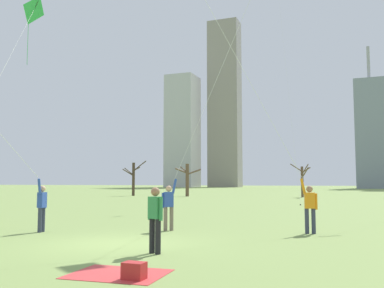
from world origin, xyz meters
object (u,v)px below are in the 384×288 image
object	(u,v)px
kite_flyer_midfield_center_orange	(186,161)
picnic_spot	(127,272)
kite_flyer_midfield_right_red	(1,156)
bystander_far_off_by_trees	(155,216)
bare_tree_leftmost	(187,178)
bare_tree_center	(134,178)
bare_tree_far_right_edge	(303,179)
kite_flyer_midfield_left_white	(256,104)

from	to	relation	value
kite_flyer_midfield_center_orange	picnic_spot	distance (m)	8.34
kite_flyer_midfield_center_orange	kite_flyer_midfield_right_red	bearing A→B (deg)	-139.19
bystander_far_off_by_trees	bare_tree_leftmost	distance (m)	42.33
kite_flyer_midfield_center_orange	bare_tree_center	xyz separation A→B (m)	(-20.74, 34.07, -0.23)
bare_tree_far_right_edge	bare_tree_center	size ratio (longest dim) A/B	0.86
kite_flyer_midfield_left_white	bare_tree_center	world-z (taller)	kite_flyer_midfield_left_white
picnic_spot	bare_tree_far_right_edge	size ratio (longest dim) A/B	0.49
kite_flyer_midfield_right_red	bare_tree_center	bearing A→B (deg)	112.67
kite_flyer_midfield_center_orange	picnic_spot	size ratio (longest dim) A/B	6.72
picnic_spot	kite_flyer_midfield_center_orange	bearing A→B (deg)	103.75
kite_flyer_midfield_left_white	bare_tree_leftmost	distance (m)	38.36
picnic_spot	bare_tree_far_right_edge	bearing A→B (deg)	92.33
bare_tree_leftmost	kite_flyer_midfield_left_white	bearing A→B (deg)	-64.94
bare_tree_center	bare_tree_far_right_edge	bearing A→B (deg)	5.29
kite_flyer_midfield_right_red	kite_flyer_midfield_left_white	world-z (taller)	kite_flyer_midfield_left_white
kite_flyer_midfield_right_red	bare_tree_far_right_edge	world-z (taller)	kite_flyer_midfield_right_red
kite_flyer_midfield_left_white	picnic_spot	distance (m)	8.73
bystander_far_off_by_trees	picnic_spot	bearing A→B (deg)	-75.45
bare_tree_far_right_edge	bare_tree_leftmost	world-z (taller)	bare_tree_leftmost
kite_flyer_midfield_right_red	kite_flyer_midfield_center_orange	world-z (taller)	kite_flyer_midfield_center_orange
bystander_far_off_by_trees	kite_flyer_midfield_left_white	bearing A→B (deg)	73.49
picnic_spot	kite_flyer_midfield_left_white	bearing A→B (deg)	83.85
bystander_far_off_by_trees	bare_tree_leftmost	size ratio (longest dim) A/B	0.41
bystander_far_off_by_trees	picnic_spot	world-z (taller)	bystander_far_off_by_trees
picnic_spot	bare_tree_leftmost	bearing A→B (deg)	110.06
bystander_far_off_by_trees	bare_tree_far_right_edge	world-z (taller)	bare_tree_far_right_edge
bare_tree_far_right_edge	picnic_spot	bearing A→B (deg)	-87.67
bare_tree_leftmost	bare_tree_far_right_edge	bearing A→B (deg)	6.46
bare_tree_far_right_edge	kite_flyer_midfield_right_red	bearing A→B (deg)	-96.96
kite_flyer_midfield_right_red	picnic_spot	distance (m)	8.00
kite_flyer_midfield_center_orange	bare_tree_far_right_edge	bearing A→B (deg)	89.82
kite_flyer_midfield_left_white	picnic_spot	size ratio (longest dim) A/B	10.36
kite_flyer_midfield_right_red	bare_tree_center	xyz separation A→B (m)	(-15.95, 38.20, -0.27)
kite_flyer_midfield_left_white	bystander_far_off_by_trees	distance (m)	6.28
picnic_spot	bare_tree_leftmost	distance (m)	44.98
bare_tree_center	bare_tree_leftmost	world-z (taller)	bare_tree_center
kite_flyer_midfield_right_red	bystander_far_off_by_trees	size ratio (longest dim) A/B	6.39
kite_flyer_midfield_right_red	picnic_spot	xyz separation A→B (m)	(6.68, -3.62, -2.49)
kite_flyer_midfield_right_red	kite_flyer_midfield_center_orange	distance (m)	6.32
bystander_far_off_by_trees	kite_flyer_midfield_center_orange	bearing A→B (deg)	103.35
bare_tree_far_right_edge	bare_tree_center	bearing A→B (deg)	-174.71
kite_flyer_midfield_left_white	bystander_far_off_by_trees	world-z (taller)	kite_flyer_midfield_left_white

